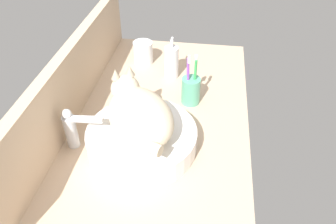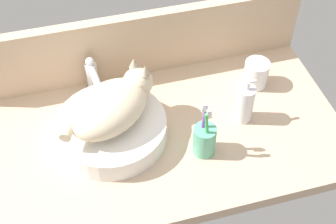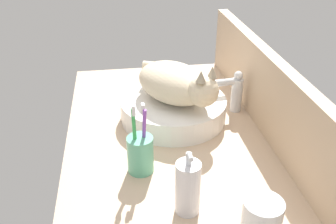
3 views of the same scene
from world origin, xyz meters
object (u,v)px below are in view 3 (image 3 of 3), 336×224
at_px(sink_basin, 173,109).
at_px(toothbrush_cup, 140,153).
at_px(faucet, 234,90).
at_px(water_glass, 261,221).
at_px(cat, 177,83).
at_px(soap_dispenser, 188,187).

height_order(sink_basin, toothbrush_cup, toothbrush_cup).
xyz_separation_m(faucet, water_glass, (0.51, -0.10, -0.03)).
distance_m(toothbrush_cup, water_glass, 0.33).
height_order(sink_basin, water_glass, water_glass).
bearing_deg(water_glass, cat, -169.46).
bearing_deg(water_glass, soap_dispenser, -125.42).
height_order(sink_basin, faucet, faucet).
distance_m(cat, toothbrush_cup, 0.28).
distance_m(faucet, toothbrush_cup, 0.41).
distance_m(cat, soap_dispenser, 0.39).
bearing_deg(water_glass, faucet, 169.17).
relative_size(toothbrush_cup, water_glass, 2.08).
height_order(toothbrush_cup, water_glass, toothbrush_cup).
xyz_separation_m(sink_basin, faucet, (-0.02, 0.19, 0.04)).
bearing_deg(water_glass, toothbrush_cup, -138.46).
distance_m(sink_basin, toothbrush_cup, 0.27).
height_order(soap_dispenser, water_glass, soap_dispenser).
xyz_separation_m(soap_dispenser, water_glass, (0.09, 0.13, -0.02)).
height_order(faucet, toothbrush_cup, toothbrush_cup).
bearing_deg(toothbrush_cup, water_glass, 41.54).
height_order(cat, toothbrush_cup, cat).
bearing_deg(faucet, cat, -80.73).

